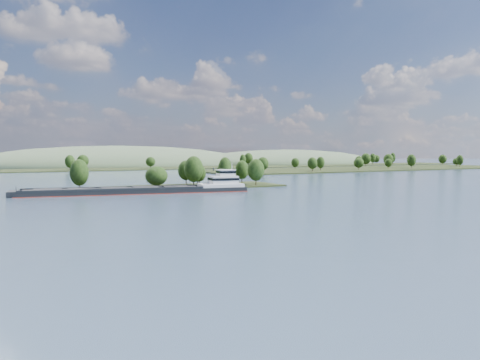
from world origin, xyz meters
TOP-DOWN VIEW (x-y plane):
  - ground at (0.00, 120.00)m, footprint 1800.00×1800.00m
  - tree_island at (5.88, 178.73)m, footprint 100.00×30.00m
  - right_bank at (231.71, 299.93)m, footprint 320.00×90.00m
  - back_shoreline at (7.77, 399.75)m, footprint 900.00×60.00m
  - hill_east at (260.00, 470.00)m, footprint 260.00×140.00m
  - hill_west at (60.00, 500.00)m, footprint 320.00×160.00m
  - cargo_barge at (-15.27, 161.18)m, footprint 87.46×26.08m

SIDE VIEW (x-z plane):
  - ground at x=0.00m, z-range 0.00..0.00m
  - hill_east at x=260.00m, z-range -18.00..18.00m
  - hill_west at x=60.00m, z-range -22.00..22.00m
  - back_shoreline at x=7.77m, z-range -7.08..8.60m
  - right_bank at x=231.71m, z-range -6.35..8.37m
  - cargo_barge at x=-15.27m, z-range -4.40..7.37m
  - tree_island at x=5.88m, z-range -3.19..11.37m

